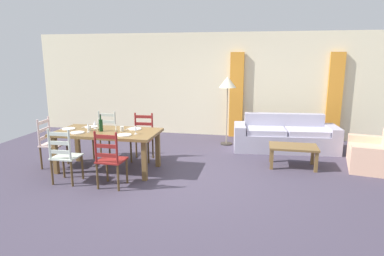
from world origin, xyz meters
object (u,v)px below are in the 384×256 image
dining_chair_head_west (51,143)px  coffee_table (293,149)px  wine_glass_far_left (95,123)px  standing_lamp (228,86)px  dining_chair_far_right (143,137)px  dining_chair_far_left (105,135)px  coffee_cup_primary (122,129)px  dining_chair_near_right (110,159)px  couch (284,137)px  dining_chair_near_left (65,156)px  wine_bottle (101,125)px  wine_glass_near_left (88,126)px  coffee_cup_secondary (89,128)px  wine_glass_near_right (135,128)px  armchair_upholstered (376,156)px  dining_table (107,136)px

dining_chair_head_west → coffee_table: bearing=11.5°
wine_glass_far_left → standing_lamp: (2.29, 2.15, 0.55)m
dining_chair_far_right → standing_lamp: 2.39m
dining_chair_far_left → wine_glass_far_left: bearing=-79.1°
dining_chair_far_left → coffee_cup_primary: 1.07m
dining_chair_near_right → couch: 4.10m
dining_chair_near_left → dining_chair_far_left: same height
dining_chair_far_left → wine_bottle: (0.34, -0.82, 0.39)m
dining_chair_far_right → coffee_cup_primary: 0.77m
dining_chair_far_right → dining_chair_far_left: bearing=176.7°
dining_chair_near_right → wine_glass_near_left: dining_chair_near_right is taller
dining_chair_near_right → couch: (2.91, 2.89, -0.19)m
coffee_cup_secondary → couch: coffee_cup_secondary is taller
wine_glass_near_right → coffee_cup_primary: bearing=152.3°
wine_glass_near_right → coffee_cup_primary: 0.38m
dining_chair_near_left → dining_chair_far_right: bearing=61.3°
dining_chair_far_right → wine_glass_near_left: (-0.71, -0.89, 0.38)m
wine_glass_far_left → coffee_table: size_ratio=0.18×
standing_lamp → coffee_cup_secondary: bearing=-135.2°
wine_glass_near_left → coffee_cup_secondary: 0.15m
dining_chair_near_left → coffee_cup_primary: bearing=50.1°
dining_chair_near_right → dining_chair_far_right: same height
wine_glass_far_left → coffee_table: bearing=11.4°
dining_chair_near_left → dining_chair_near_right: size_ratio=1.00×
dining_chair_head_west → couch: (4.49, 2.15, -0.19)m
wine_glass_near_left → armchair_upholstered: bearing=13.7°
dining_chair_far_left → wine_glass_near_right: (1.04, -0.91, 0.38)m
wine_glass_near_right → dining_chair_near_left: bearing=-147.6°
dining_chair_near_left → armchair_upholstered: size_ratio=0.75×
armchair_upholstered → wine_bottle: bearing=-167.1°
dining_chair_head_west → wine_bottle: bearing=0.6°
dining_table → dining_chair_near_right: (0.42, -0.78, -0.19)m
dining_table → wine_glass_near_right: size_ratio=11.80×
wine_glass_near_right → standing_lamp: (1.38, 2.41, 0.55)m
wine_bottle → standing_lamp: 3.16m
standing_lamp → couch: bearing=-7.8°
dining_chair_near_left → wine_glass_far_left: dining_chair_near_left is taller
dining_chair_near_right → wine_glass_near_left: size_ratio=5.96×
coffee_cup_secondary → wine_bottle: bearing=-2.0°
wine_glass_near_left → coffee_table: size_ratio=0.18×
dining_chair_far_left → standing_lamp: (2.42, 1.50, 0.93)m
dining_chair_head_west → standing_lamp: 4.02m
dining_chair_head_west → coffee_cup_primary: size_ratio=10.67×
dining_chair_near_left → coffee_table: bearing=23.4°
wine_bottle → coffee_table: wine_bottle is taller
dining_chair_near_right → wine_glass_near_left: 1.03m
coffee_cup_primary → coffee_cup_secondary: same height
wine_glass_near_right → armchair_upholstered: wine_glass_near_right is taller
wine_glass_far_left → couch: size_ratio=0.07×
dining_chair_near_right → wine_bottle: wine_bottle is taller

